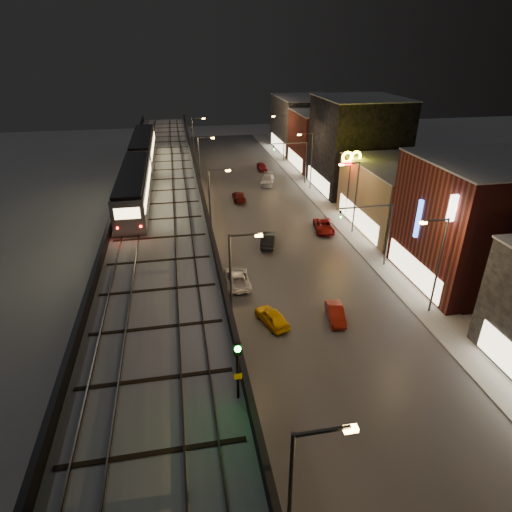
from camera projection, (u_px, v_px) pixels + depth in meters
ground at (276, 473)px, 23.99m from camera, size 220.00×220.00×0.00m
road_surface at (272, 226)px, 55.91m from camera, size 17.00×120.00×0.06m
sidewalk_right at (344, 220)px, 57.54m from camera, size 4.00×120.00×0.14m
under_viaduct_pavement at (167, 233)px, 53.69m from camera, size 11.00×120.00×0.06m
elevated_viaduct at (162, 199)px, 48.41m from camera, size 9.00×100.00×6.30m
viaduct_trackbed at (161, 192)px, 48.17m from camera, size 8.40×100.00×0.32m
viaduct_parapet_streetside at (200, 186)px, 48.70m from camera, size 0.30×100.00×1.10m
viaduct_parapet_far at (121, 191)px, 47.27m from camera, size 0.30×100.00×1.10m
building_b at (479, 223)px, 40.98m from camera, size 12.20×12.20×12.16m
building_c at (404, 196)px, 54.17m from camera, size 12.20×15.20×8.16m
building_d at (357, 145)px, 66.85m from camera, size 12.20×13.20×14.16m
building_e at (327, 140)px, 80.04m from camera, size 12.20×12.20×10.16m
building_f at (306, 124)px, 92.09m from camera, size 12.20×16.20×11.16m
streetlight_left_0 at (296, 499)px, 17.17m from camera, size 2.57×0.28×9.00m
streetlight_left_1 at (234, 279)px, 32.96m from camera, size 2.57×0.28×9.00m
streetlight_right_1 at (437, 260)px, 35.78m from camera, size 2.56×0.28×9.00m
streetlight_left_2 at (212, 202)px, 48.75m from camera, size 2.57×0.28×9.00m
streetlight_right_2 at (354, 193)px, 51.57m from camera, size 2.56×0.28×9.00m
streetlight_left_3 at (201, 162)px, 64.54m from camera, size 2.57×0.28×9.00m
streetlight_right_3 at (310, 157)px, 67.37m from camera, size 2.56×0.28×9.00m
streetlight_left_4 at (194, 138)px, 80.34m from camera, size 2.57×0.28×9.00m
streetlight_right_4 at (283, 135)px, 83.16m from camera, size 2.56×0.28×9.00m
traffic_light_rig_a at (379, 228)px, 43.86m from camera, size 6.10×0.34×7.00m
traffic_light_rig_b at (299, 158)px, 70.18m from camera, size 6.10×0.34×7.00m
subway_train at (139, 165)px, 51.53m from camera, size 2.87×35.35×3.43m
rail_signal at (238, 360)px, 19.05m from camera, size 0.38×0.45×3.28m
car_taxi at (272, 317)px, 36.29m from camera, size 2.72×4.26×1.35m
car_near_white at (268, 240)px, 50.29m from camera, size 2.72×4.65×1.45m
car_mid_silver at (237, 278)px, 42.18m from camera, size 2.53×5.19×1.42m
car_mid_dark at (239, 197)px, 64.47m from camera, size 1.95×4.48×1.28m
car_onc_silver at (335, 314)px, 36.86m from camera, size 1.89×3.90×1.23m
car_onc_dark at (324, 226)px, 54.06m from camera, size 2.99×5.14×1.35m
car_onc_white at (267, 180)px, 71.64m from camera, size 3.55×5.52×1.49m
car_onc_red at (262, 167)px, 79.44m from camera, size 1.64×3.97×1.34m
sign_mcdonalds at (351, 165)px, 55.03m from camera, size 2.72×0.48×9.16m
sign_citgo at (457, 223)px, 35.51m from camera, size 2.24×0.39×10.64m
sign_carwash at (424, 225)px, 40.42m from camera, size 1.65×0.35×8.58m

